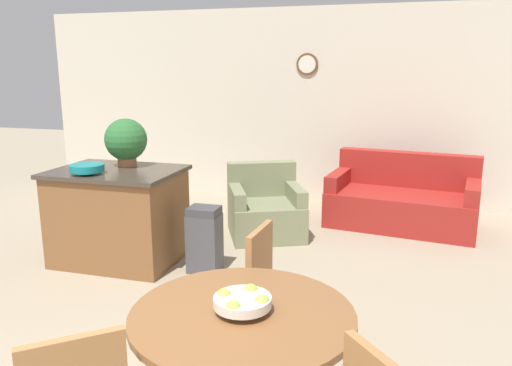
% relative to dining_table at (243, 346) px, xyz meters
% --- Properties ---
extents(wall_back, '(8.00, 0.09, 2.70)m').
position_rel_dining_table_xyz_m(wall_back, '(-0.65, 5.00, 0.76)').
color(wall_back, beige).
rests_on(wall_back, ground_plane).
extents(dining_table, '(1.06, 1.06, 0.77)m').
position_rel_dining_table_xyz_m(dining_table, '(0.00, 0.00, 0.00)').
color(dining_table, brown).
rests_on(dining_table, ground_plane).
extents(dining_chair_far_side, '(0.45, 0.45, 0.92)m').
position_rel_dining_table_xyz_m(dining_chair_far_side, '(-0.02, 0.76, -0.08)').
color(dining_chair_far_side, '#9E6B3D').
rests_on(dining_chair_far_side, ground_plane).
extents(fruit_bowl, '(0.27, 0.27, 0.10)m').
position_rel_dining_table_xyz_m(fruit_bowl, '(-0.00, 0.00, 0.23)').
color(fruit_bowl, silver).
rests_on(fruit_bowl, dining_table).
extents(kitchen_island, '(1.21, 0.89, 0.93)m').
position_rel_dining_table_xyz_m(kitchen_island, '(-1.95, 2.12, -0.13)').
color(kitchen_island, brown).
rests_on(kitchen_island, ground_plane).
extents(teal_bowl, '(0.31, 0.31, 0.09)m').
position_rel_dining_table_xyz_m(teal_bowl, '(-2.09, 1.87, 0.38)').
color(teal_bowl, '#147A7F').
rests_on(teal_bowl, kitchen_island).
extents(potted_plant, '(0.42, 0.42, 0.47)m').
position_rel_dining_table_xyz_m(potted_plant, '(-1.93, 2.31, 0.59)').
color(potted_plant, '#A36642').
rests_on(potted_plant, kitchen_island).
extents(trash_bin, '(0.29, 0.24, 0.63)m').
position_rel_dining_table_xyz_m(trash_bin, '(-1.04, 2.10, -0.28)').
color(trash_bin, '#47474C').
rests_on(trash_bin, ground_plane).
extents(couch, '(1.83, 1.18, 0.85)m').
position_rel_dining_table_xyz_m(couch, '(0.75, 4.10, -0.30)').
color(couch, maroon).
rests_on(couch, ground_plane).
extents(armchair, '(1.06, 1.06, 0.80)m').
position_rel_dining_table_xyz_m(armchair, '(-0.76, 3.29, -0.32)').
color(armchair, '#7A7F5B').
rests_on(armchair, ground_plane).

